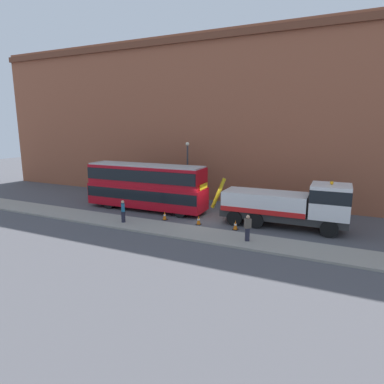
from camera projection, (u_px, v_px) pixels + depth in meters
name	position (u px, v px, depth m)	size (l,w,h in m)	color
ground_plane	(213.00, 218.00, 26.80)	(120.00, 120.00, 0.00)	#4C4C51
near_kerb	(190.00, 233.00, 23.06)	(60.00, 2.80, 0.15)	gray
building_facade	(240.00, 118.00, 31.08)	(60.00, 1.50, 16.00)	#935138
recovery_tow_truck	(289.00, 204.00, 24.08)	(10.17, 2.81, 3.67)	#2D2D2D
double_decker_bus	(146.00, 185.00, 29.16)	(11.09, 2.76, 4.06)	#B70C19
pedestrian_onlooker	(123.00, 212.00, 25.11)	(0.45, 0.47, 1.71)	#232333
pedestrian_bystander	(248.00, 228.00, 21.06)	(0.47, 0.46, 1.71)	#232333
traffic_cone_near_bus	(165.00, 216.00, 26.33)	(0.36, 0.36, 0.72)	orange
traffic_cone_midway	(199.00, 220.00, 25.10)	(0.36, 0.36, 0.72)	orange
traffic_cone_near_truck	(235.00, 225.00, 23.85)	(0.36, 0.36, 0.72)	orange
street_lamp	(188.00, 167.00, 31.92)	(0.36, 0.36, 5.83)	#38383D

